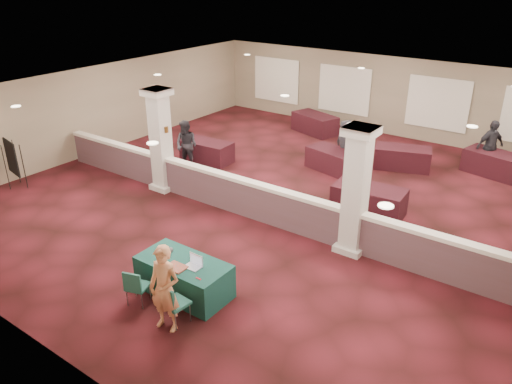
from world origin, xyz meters
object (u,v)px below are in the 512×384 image
Objects in this scene: woman at (165,289)px; far_table_front_left at (207,151)px; attendee_a at (186,145)px; conf_chair_main at (172,301)px; near_table at (184,277)px; far_table_back_left at (315,124)px; far_table_front_center at (333,160)px; conf_chair_side at (135,285)px; far_table_back_right at (495,164)px; attendee_d at (345,144)px; easel_board at (12,158)px; attendee_b at (351,149)px; far_table_back_center at (402,158)px; attendee_c at (490,146)px; far_table_front_right at (369,200)px.

woman reaches higher than far_table_front_left.
far_table_front_left is at bearing 78.28° from attendee_a.
conf_chair_main is 0.51× the size of woman.
far_table_back_left reaches higher than near_table.
conf_chair_main reaches higher than far_table_front_center.
conf_chair_main is at bearing -18.30° from conf_chair_side.
far_table_back_right is 5.04m from attendee_d.
easel_board is (-8.25, 1.04, 0.60)m from near_table.
easel_board is 0.92× the size of attendee_d.
attendee_b is at bearing 21.18° from far_table_front_left.
near_table is 1.19× the size of attendee_a.
easel_board is at bearing 147.67° from conf_chair_side.
attendee_b is (0.61, 0.00, 0.54)m from far_table_front_center.
far_table_front_left is at bearing -105.96° from far_table_back_left.
far_table_back_left is 1.14× the size of attendee_a.
conf_chair_main is 0.49× the size of far_table_back_center.
easel_board is 0.86× the size of woman.
easel_board is 0.84× the size of far_table_back_center.
attendee_d reaches higher than far_table_back_right.
far_table_back_right is at bearing -86.60° from attendee_c.
conf_chair_side is 0.46× the size of far_table_front_center.
far_table_front_right is at bearing 70.80° from woman.
far_table_back_center is at bearing 97.19° from far_table_front_right.
conf_chair_side is 1.11m from woman.
easel_board is 10.43m from far_table_front_center.
far_table_front_left is at bearing -106.88° from attendee_b.
easel_board is 9.01m from woman.
far_table_front_center is at bearing -139.29° from far_table_back_center.
conf_chair_main is 9.07m from far_table_front_left.
far_table_back_left is at bearing 123.08° from attendee_c.
near_table reaches higher than far_table_front_center.
attendee_d reaches higher than conf_chair_side.
woman is at bearing -157.90° from attendee_c.
woman reaches higher than near_table.
conf_chair_main is 9.16m from attendee_b.
woman is 1.07× the size of attendee_d.
far_table_front_left is (-5.39, 7.29, -0.17)m from conf_chair_main.
attendee_b is at bearing 83.89° from woman.
far_table_front_center is 0.95× the size of far_table_back_right.
woman is (0.52, -1.05, 0.51)m from near_table.
easel_board reaches higher than conf_chair_main.
far_table_back_center is 3.02m from far_table_back_right.
woman is at bearing -2.06° from easel_board.
conf_chair_main is 8.37m from attendee_a.
far_table_back_center is 0.96× the size of far_table_back_right.
attendee_b reaches higher than attendee_a.
attendee_a reaches higher than far_table_front_left.
woman reaches higher than attendee_d.
easel_board is 0.79× the size of far_table_front_right.
easel_board is 0.86× the size of attendee_c.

